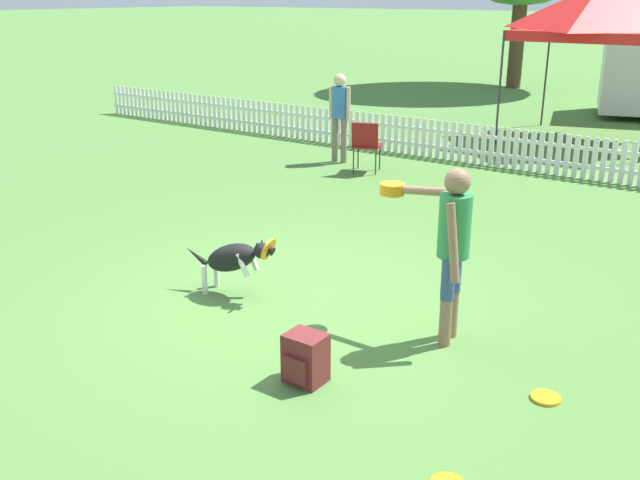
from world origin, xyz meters
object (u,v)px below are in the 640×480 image
Objects in this scene: folding_chair_blue_left at (366,142)px; canopy_tent_main at (600,11)px; leaping_dog at (234,258)px; frisbee_near_dog at (546,398)px; frisbee_near_handler at (243,257)px; backpack_on_grass at (305,359)px; handler_person at (449,235)px; spectator_standing at (340,110)px.

folding_chair_blue_left is 0.28× the size of canopy_tent_main.
leaping_dog is at bearing 87.21° from folding_chair_blue_left.
folding_chair_blue_left reaches higher than frisbee_near_dog.
canopy_tent_main reaches higher than frisbee_near_handler.
folding_chair_blue_left is (-1.04, 4.42, 0.52)m from frisbee_near_handler.
canopy_tent_main is at bearing 95.14° from backpack_on_grass.
handler_person is at bearing -10.27° from frisbee_near_handler.
frisbee_near_dog is at bearing 126.38° from spectator_standing.
canopy_tent_main reaches higher than backpack_on_grass.
handler_person is 1.55m from frisbee_near_dog.
frisbee_near_handler is at bearing 165.99° from frisbee_near_dog.
handler_person is 6.88× the size of frisbee_near_handler.
handler_person is 0.50× the size of canopy_tent_main.
spectator_standing is at bearing -164.82° from leaping_dog.
backpack_on_grass is at bearing -38.98° from frisbee_near_handler.
frisbee_near_handler is 0.07× the size of canopy_tent_main.
canopy_tent_main is 5.77m from spectator_standing.
leaping_dog is (-2.18, -0.35, -0.58)m from handler_person.
handler_person reaches higher than folding_chair_blue_left.
handler_person reaches higher than backpack_on_grass.
frisbee_near_dog is at bearing -75.52° from canopy_tent_main.
spectator_standing is (-4.71, 5.35, -0.03)m from handler_person.
frisbee_near_handler is 5.27m from spectator_standing.
folding_chair_blue_left is (-4.98, 5.40, 0.52)m from frisbee_near_dog.
spectator_standing reaches higher than folding_chair_blue_left.
spectator_standing is at bearing 134.97° from frisbee_near_dog.
frisbee_near_dog is at bearing -14.01° from frisbee_near_handler.
canopy_tent_main is (-1.01, 11.23, 2.41)m from backpack_on_grass.
handler_person is at bearing 90.36° from leaping_dog.
leaping_dog reaches higher than frisbee_near_handler.
backpack_on_grass is at bearing 113.25° from spectator_standing.
spectator_standing is (-0.83, 0.41, 0.43)m from folding_chair_blue_left.
spectator_standing reaches higher than frisbee_near_dog.
folding_chair_blue_left is 1.02m from spectator_standing.
backpack_on_grass is at bearing -152.97° from frisbee_near_dog.
folding_chair_blue_left is at bearing 117.90° from backpack_on_grass.
frisbee_near_dog is 0.56× the size of backpack_on_grass.
backpack_on_grass is (-1.67, -0.85, 0.19)m from frisbee_near_dog.
handler_person is 10.16m from canopy_tent_main.
backpack_on_grass is at bearing 148.09° from handler_person.
frisbee_near_handler is (-2.83, 0.51, -0.98)m from handler_person.
backpack_on_grass is at bearing 97.34° from folding_chair_blue_left.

